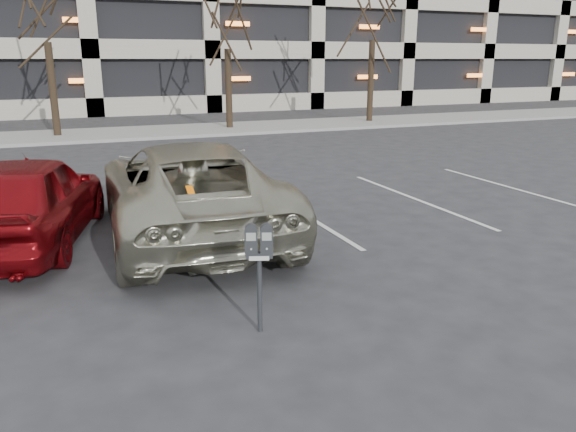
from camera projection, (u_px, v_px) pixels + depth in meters
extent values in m
plane|color=#28282B|center=(276.00, 256.00, 8.84)|extent=(140.00, 140.00, 0.00)
cube|color=gray|center=(136.00, 133.00, 23.08)|extent=(80.00, 4.00, 0.12)
cube|color=silver|center=(161.00, 227.00, 10.38)|extent=(0.10, 5.20, 0.00)
cube|color=silver|center=(300.00, 212.00, 11.40)|extent=(0.10, 5.20, 0.00)
cube|color=silver|center=(416.00, 199.00, 12.42)|extent=(0.10, 5.20, 0.00)
cube|color=silver|center=(514.00, 188.00, 13.44)|extent=(0.10, 5.20, 0.00)
cylinder|color=black|center=(53.00, 91.00, 21.51)|extent=(0.28, 0.28, 3.61)
cylinder|color=black|center=(229.00, 90.00, 24.09)|extent=(0.28, 0.28, 3.41)
cylinder|color=black|center=(371.00, 82.00, 26.59)|extent=(0.28, 0.28, 3.84)
cylinder|color=black|center=(260.00, 294.00, 6.30)|extent=(0.06, 0.06, 0.90)
cube|color=black|center=(259.00, 255.00, 6.17)|extent=(0.32, 0.19, 0.06)
cube|color=silver|center=(259.00, 258.00, 6.12)|extent=(0.21, 0.08, 0.05)
cube|color=gray|center=(251.00, 237.00, 6.04)|extent=(0.10, 0.04, 0.09)
cube|color=gray|center=(267.00, 237.00, 6.05)|extent=(0.10, 0.04, 0.09)
imported|color=#AAA891|center=(190.00, 189.00, 9.76)|extent=(3.08, 6.08, 1.65)
cube|color=#FF6E05|center=(179.00, 151.00, 8.48)|extent=(0.10, 0.20, 0.01)
imported|color=maroon|center=(27.00, 200.00, 9.21)|extent=(2.91, 4.84, 1.54)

